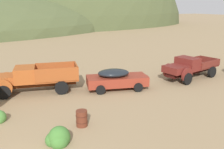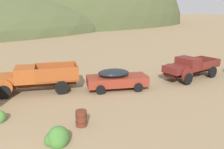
{
  "view_description": "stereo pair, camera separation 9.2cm",
  "coord_description": "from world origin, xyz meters",
  "px_view_note": "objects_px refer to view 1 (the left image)",
  "views": [
    {
      "loc": [
        -0.02,
        -8.03,
        6.08
      ],
      "look_at": [
        7.12,
        7.06,
        1.45
      ],
      "focal_mm": 39.71,
      "sensor_mm": 36.0,
      "label": 1
    },
    {
      "loc": [
        0.07,
        -8.07,
        6.08
      ],
      "look_at": [
        7.12,
        7.06,
        1.45
      ],
      "focal_mm": 39.71,
      "sensor_mm": 36.0,
      "label": 2
    }
  ],
  "objects_px": {
    "truck_oxblood": "(188,68)",
    "car_rust_red": "(119,79)",
    "oil_drum_by_truck": "(82,118)",
    "truck_oxide_orange": "(28,79)"
  },
  "relations": [
    {
      "from": "car_rust_red",
      "to": "truck_oxblood",
      "type": "height_order",
      "value": "truck_oxblood"
    },
    {
      "from": "truck_oxide_orange",
      "to": "car_rust_red",
      "type": "distance_m",
      "value": 6.61
    },
    {
      "from": "oil_drum_by_truck",
      "to": "car_rust_red",
      "type": "bearing_deg",
      "value": 45.52
    },
    {
      "from": "car_rust_red",
      "to": "truck_oxblood",
      "type": "xyz_separation_m",
      "value": [
        6.58,
        -0.13,
        0.18
      ]
    },
    {
      "from": "truck_oxide_orange",
      "to": "truck_oxblood",
      "type": "relative_size",
      "value": 1.1
    },
    {
      "from": "truck_oxide_orange",
      "to": "car_rust_red",
      "type": "relative_size",
      "value": 1.3
    },
    {
      "from": "car_rust_red",
      "to": "oil_drum_by_truck",
      "type": "height_order",
      "value": "car_rust_red"
    },
    {
      "from": "car_rust_red",
      "to": "truck_oxblood",
      "type": "bearing_deg",
      "value": 12.78
    },
    {
      "from": "truck_oxide_orange",
      "to": "truck_oxblood",
      "type": "height_order",
      "value": "truck_oxide_orange"
    },
    {
      "from": "truck_oxblood",
      "to": "car_rust_red",
      "type": "bearing_deg",
      "value": -12.8
    }
  ]
}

